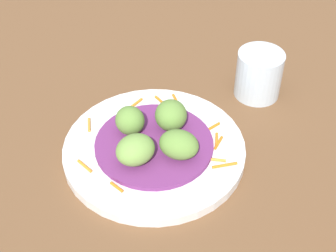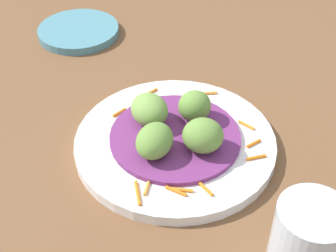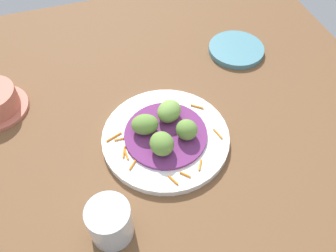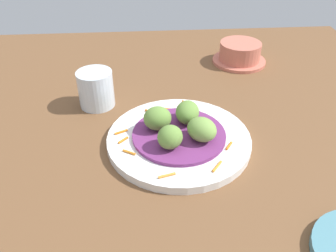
# 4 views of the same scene
# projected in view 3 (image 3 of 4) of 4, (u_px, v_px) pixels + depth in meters

# --- Properties ---
(table_surface) EXTENTS (1.10, 1.10, 0.02)m
(table_surface) POSITION_uv_depth(u_px,v_px,m) (153.00, 144.00, 0.73)
(table_surface) COLOR brown
(table_surface) RESTS_ON ground
(main_plate) EXTENTS (0.26, 0.26, 0.02)m
(main_plate) POSITION_uv_depth(u_px,v_px,m) (166.00, 138.00, 0.72)
(main_plate) COLOR white
(main_plate) RESTS_ON table_surface
(cabbage_bed) EXTENTS (0.17, 0.17, 0.01)m
(cabbage_bed) POSITION_uv_depth(u_px,v_px,m) (166.00, 134.00, 0.71)
(cabbage_bed) COLOR #702D6B
(cabbage_bed) RESTS_ON main_plate
(carrot_garnish) EXTENTS (0.22, 0.21, 0.00)m
(carrot_garnish) POSITION_uv_depth(u_px,v_px,m) (159.00, 144.00, 0.69)
(carrot_garnish) COLOR orange
(carrot_garnish) RESTS_ON main_plate
(guac_scoop_left) EXTENTS (0.05, 0.05, 0.04)m
(guac_scoop_left) POSITION_uv_depth(u_px,v_px,m) (162.00, 144.00, 0.66)
(guac_scoop_left) COLOR olive
(guac_scoop_left) RESTS_ON cabbage_bed
(guac_scoop_center) EXTENTS (0.06, 0.06, 0.04)m
(guac_scoop_center) POSITION_uv_depth(u_px,v_px,m) (187.00, 130.00, 0.69)
(guac_scoop_center) COLOR olive
(guac_scoop_center) RESTS_ON cabbage_bed
(guac_scoop_right) EXTENTS (0.07, 0.07, 0.04)m
(guac_scoop_right) POSITION_uv_depth(u_px,v_px,m) (169.00, 111.00, 0.72)
(guac_scoop_right) COLOR #759E47
(guac_scoop_right) RESTS_ON cabbage_bed
(guac_scoop_back) EXTENTS (0.06, 0.05, 0.04)m
(guac_scoop_back) POSITION_uv_depth(u_px,v_px,m) (145.00, 124.00, 0.69)
(guac_scoop_back) COLOR olive
(guac_scoop_back) RESTS_ON cabbage_bed
(side_plate_small) EXTENTS (0.14, 0.14, 0.01)m
(side_plate_small) POSITION_uv_depth(u_px,v_px,m) (236.00, 49.00, 0.89)
(side_plate_small) COLOR teal
(side_plate_small) RESTS_ON table_surface
(water_glass) EXTENTS (0.07, 0.07, 0.08)m
(water_glass) POSITION_uv_depth(u_px,v_px,m) (110.00, 222.00, 0.57)
(water_glass) COLOR silver
(water_glass) RESTS_ON table_surface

